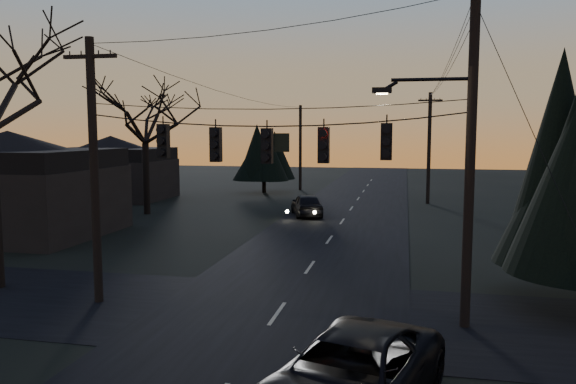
% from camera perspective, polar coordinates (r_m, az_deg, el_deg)
% --- Properties ---
extents(main_road, '(8.00, 120.00, 0.02)m').
position_cam_1_polar(main_road, '(27.09, 3.65, -5.66)').
color(main_road, black).
rests_on(main_road, ground).
extents(cross_road, '(60.00, 7.00, 0.02)m').
position_cam_1_polar(cross_road, '(17.57, -1.10, -12.26)').
color(cross_road, black).
rests_on(cross_road, ground).
extents(utility_pole_right, '(5.00, 0.30, 10.00)m').
position_cam_1_polar(utility_pole_right, '(17.26, 17.48, -12.93)').
color(utility_pole_right, black).
rests_on(utility_pole_right, ground).
extents(utility_pole_left, '(1.80, 0.30, 8.50)m').
position_cam_1_polar(utility_pole_left, '(19.74, -18.64, -10.53)').
color(utility_pole_left, black).
rests_on(utility_pole_left, ground).
extents(utility_pole_far_r, '(1.80, 0.30, 8.50)m').
position_cam_1_polar(utility_pole_far_r, '(44.63, 13.99, -1.16)').
color(utility_pole_far_r, black).
rests_on(utility_pole_far_r, ground).
extents(utility_pole_far_l, '(0.30, 0.30, 8.00)m').
position_cam_1_polar(utility_pole_far_l, '(53.43, 1.25, 0.21)').
color(utility_pole_far_l, black).
rests_on(utility_pole_far_l, ground).
extents(span_signal_assembly, '(11.50, 0.44, 1.63)m').
position_cam_1_polar(span_signal_assembly, '(16.73, -1.94, 4.96)').
color(span_signal_assembly, black).
rests_on(span_signal_assembly, ground).
extents(bare_tree_dist, '(6.66, 6.66, 9.55)m').
position_cam_1_polar(bare_tree_dist, '(38.80, -14.37, 7.62)').
color(bare_tree_dist, black).
rests_on(bare_tree_dist, ground).
extents(evergreen_dist, '(4.03, 4.03, 5.50)m').
position_cam_1_polar(evergreen_dist, '(50.99, -2.46, 3.68)').
color(evergreen_dist, black).
rests_on(evergreen_dist, ground).
extents(house_left_near, '(10.00, 8.00, 5.60)m').
position_cam_1_polar(house_left_near, '(33.56, -26.40, 0.81)').
color(house_left_near, black).
rests_on(house_left_near, ground).
extents(house_left_far, '(9.00, 7.00, 5.20)m').
position_cam_1_polar(house_left_far, '(48.55, -17.50, 2.40)').
color(house_left_far, black).
rests_on(house_left_far, ground).
extents(suv_near, '(4.08, 6.12, 1.56)m').
position_cam_1_polar(suv_near, '(11.62, 6.42, -18.19)').
color(suv_near, black).
rests_on(suv_near, ground).
extents(sedan_oncoming_a, '(3.01, 4.70, 1.49)m').
position_cam_1_polar(sedan_oncoming_a, '(36.95, 1.92, -1.31)').
color(sedan_oncoming_a, black).
rests_on(sedan_oncoming_a, ground).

